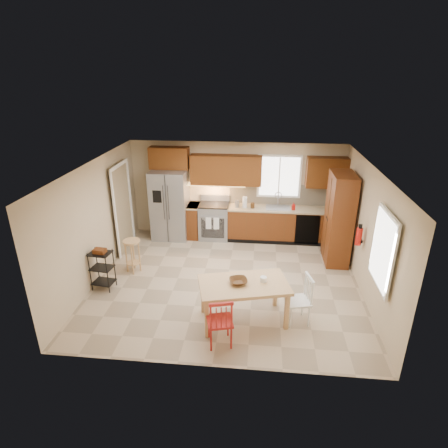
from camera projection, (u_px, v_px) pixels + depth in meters
name	position (u px, v px, depth m)	size (l,w,h in m)	color
floor	(227.00, 281.00, 8.00)	(5.50, 5.50, 0.00)	tan
ceiling	(228.00, 166.00, 7.03)	(5.50, 5.00, 0.02)	silver
wall_back	(236.00, 190.00, 9.81)	(5.50, 0.02, 2.50)	#CCB793
wall_front	(211.00, 297.00, 5.22)	(5.50, 0.02, 2.50)	#CCB793
wall_left	(96.00, 222.00, 7.77)	(0.02, 5.00, 2.50)	#CCB793
wall_right	(368.00, 233.00, 7.26)	(0.02, 5.00, 2.50)	#CCB793
refrigerator	(170.00, 205.00, 9.76)	(0.92, 0.75, 1.82)	gray
range_stove	(214.00, 221.00, 9.88)	(0.76, 0.63, 0.92)	gray
base_cabinet_narrow	(194.00, 221.00, 9.95)	(0.30, 0.60, 0.90)	#622E12
base_cabinet_run	(284.00, 224.00, 9.73)	(2.92, 0.60, 0.90)	#622E12
dishwasher	(307.00, 230.00, 9.41)	(0.60, 0.02, 0.78)	black
backsplash	(286.00, 194.00, 9.71)	(2.92, 0.03, 0.55)	beige
upper_over_fridge	(169.00, 158.00, 9.48)	(1.00, 0.35, 0.55)	#603610
upper_left_block	(226.00, 170.00, 9.45)	(1.80, 0.35, 0.75)	#603610
upper_right_block	(327.00, 173.00, 9.22)	(1.00, 0.35, 0.75)	#603610
window_back	(279.00, 176.00, 9.54)	(1.12, 0.04, 1.12)	white
sink	(278.00, 209.00, 9.58)	(0.62, 0.46, 0.16)	gray
undercab_glow	(214.00, 185.00, 9.61)	(1.60, 0.30, 0.01)	#FFBF66
soap_bottle	(293.00, 206.00, 9.40)	(0.09, 0.09, 0.19)	#B3130C
paper_towel	(245.00, 202.00, 9.55)	(0.12, 0.12, 0.28)	white
canister_steel	(237.00, 204.00, 9.59)	(0.11, 0.11, 0.18)	gray
canister_wood	(253.00, 205.00, 9.53)	(0.10, 0.10, 0.14)	#512F15
pantry	(339.00, 219.00, 8.47)	(0.50, 0.95, 2.10)	#622E12
fire_extinguisher	(359.00, 236.00, 7.47)	(0.12, 0.12, 0.36)	#B3130C
window_right	(383.00, 250.00, 6.14)	(0.04, 1.02, 1.32)	white
doorway	(122.00, 209.00, 9.04)	(0.04, 0.95, 2.10)	#8C7A59
dining_table	(243.00, 302.00, 6.63)	(1.54, 0.87, 0.75)	tan
chair_red	(220.00, 320.00, 6.03)	(0.42, 0.42, 0.90)	#AC1F1A
chair_white	(298.00, 300.00, 6.55)	(0.42, 0.42, 0.90)	white
table_bowl	(238.00, 283.00, 6.49)	(0.31, 0.31, 0.08)	#512F15
table_jar	(263.00, 280.00, 6.52)	(0.11, 0.11, 0.13)	white
bar_stool	(133.00, 256.00, 8.24)	(0.37, 0.37, 0.76)	tan
utility_cart	(102.00, 270.00, 7.59)	(0.42, 0.33, 0.85)	black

